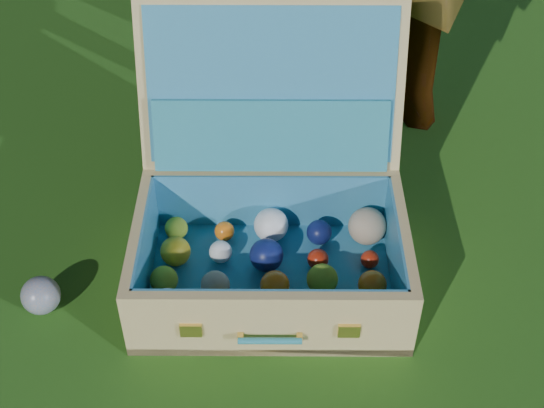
% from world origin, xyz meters
% --- Properties ---
extents(ground, '(60.00, 60.00, 0.00)m').
position_xyz_m(ground, '(0.00, 0.00, 0.00)').
color(ground, '#215114').
rests_on(ground, ground).
extents(stray_ball, '(0.07, 0.07, 0.07)m').
position_xyz_m(stray_ball, '(-0.42, 0.08, 0.04)').
color(stray_ball, '#3A6597').
rests_on(stray_ball, ground).
extents(suitcase, '(0.53, 0.51, 0.48)m').
position_xyz_m(suitcase, '(0.01, 0.23, 0.14)').
color(suitcase, '#DABB75').
rests_on(suitcase, ground).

